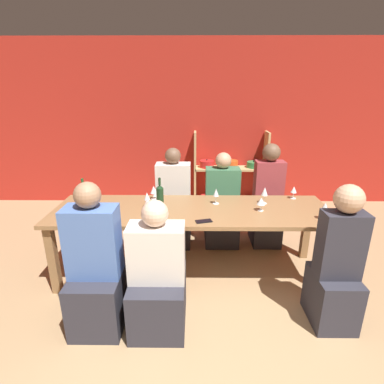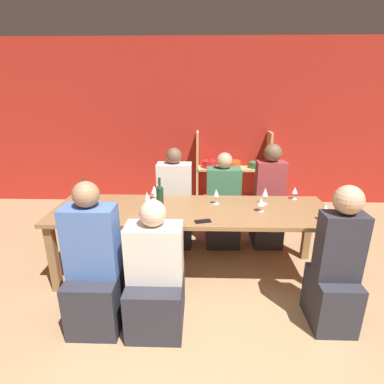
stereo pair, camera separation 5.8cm
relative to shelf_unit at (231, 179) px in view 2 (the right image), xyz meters
name	(u,v)px [view 2 (the right image)]	position (x,y,z in m)	size (l,w,h in m)	color
wall_back_red	(203,125)	(-0.49, 0.20, 0.88)	(8.80, 0.06, 2.70)	red
shelf_unit	(231,179)	(0.00, 0.00, 0.00)	(1.22, 0.30, 1.27)	tan
dining_table	(192,216)	(-0.61, -2.08, 0.20)	(2.83, 0.84, 0.76)	olive
wine_bottle_green	(160,196)	(-0.93, -2.08, 0.42)	(0.07, 0.07, 0.33)	#19381E
wine_bottle_dark	(85,194)	(-1.75, -1.96, 0.40)	(0.07, 0.07, 0.29)	#1E4C23
wine_glass_red_a	(154,190)	(-1.04, -1.79, 0.39)	(0.08, 0.08, 0.15)	white
wine_glass_empty_a	(265,192)	(0.16, -1.91, 0.41)	(0.07, 0.07, 0.18)	white
wine_glass_red_b	(325,208)	(0.63, -2.32, 0.41)	(0.07, 0.07, 0.17)	white
wine_glass_empty_b	(216,193)	(-0.36, -1.92, 0.40)	(0.07, 0.07, 0.17)	white
wine_glass_white_a	(151,210)	(-0.97, -2.40, 0.40)	(0.08, 0.08, 0.17)	white
wine_glass_red_c	(156,193)	(-0.99, -1.91, 0.39)	(0.07, 0.07, 0.15)	white
wine_glass_red_d	(86,190)	(-1.79, -1.82, 0.39)	(0.07, 0.07, 0.16)	white
wine_glass_empty_c	(295,191)	(0.52, -1.75, 0.38)	(0.07, 0.07, 0.14)	white
wine_glass_empty_d	(147,196)	(-1.07, -2.06, 0.41)	(0.06, 0.06, 0.17)	white
wine_glass_white_b	(147,202)	(-1.04, -2.24, 0.41)	(0.08, 0.08, 0.18)	white
wine_glass_red_e	(261,202)	(0.08, -2.12, 0.38)	(0.08, 0.08, 0.14)	white
cell_phone	(203,221)	(-0.50, -2.39, 0.29)	(0.16, 0.11, 0.01)	black
person_near_a	(156,282)	(-0.89, -2.83, -0.07)	(0.45, 0.56, 1.13)	#2D2D38
person_far_a	(175,209)	(-0.85, -1.35, -0.02)	(0.43, 0.53, 1.25)	#2D2D38
person_near_b	(335,274)	(0.59, -2.78, 0.01)	(0.34, 0.43, 1.24)	#2D2D38
person_far_b	(268,207)	(0.34, -1.35, 0.02)	(0.36, 0.44, 1.31)	#2D2D38
person_near_c	(96,275)	(-1.39, -2.83, -0.01)	(0.41, 0.51, 1.27)	#2D2D38
person_far_c	(223,211)	(-0.23, -1.33, -0.04)	(0.42, 0.53, 1.19)	#2D2D38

